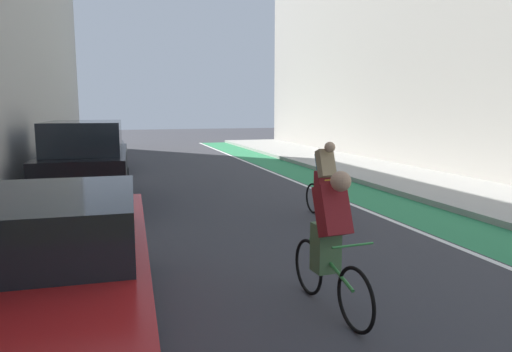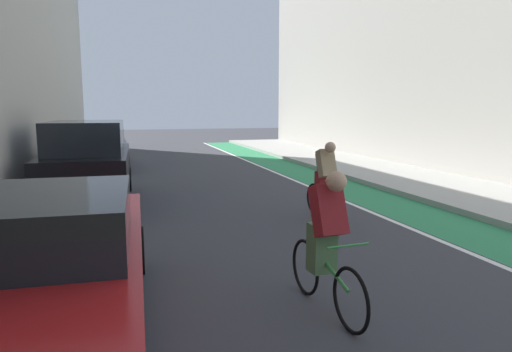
{
  "view_description": "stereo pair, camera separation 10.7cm",
  "coord_description": "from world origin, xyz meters",
  "px_view_note": "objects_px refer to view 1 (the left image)",
  "views": [
    {
      "loc": [
        -2.68,
        5.65,
        2.28
      ],
      "look_at": [
        -0.15,
        13.88,
        1.0
      ],
      "focal_mm": 32.32,
      "sensor_mm": 36.0,
      "label": 1
    },
    {
      "loc": [
        -2.57,
        5.62,
        2.28
      ],
      "look_at": [
        -0.15,
        13.88,
        1.0
      ],
      "focal_mm": 32.32,
      "sensor_mm": 36.0,
      "label": 2
    }
  ],
  "objects_px": {
    "parked_sedan_gray": "(97,148)",
    "cyclist_far": "(324,178)",
    "cyclist_trailing": "(330,241)",
    "parked_sedan_red": "(49,269)",
    "parked_suv_black": "(87,163)"
  },
  "relations": [
    {
      "from": "parked_sedan_red",
      "to": "parked_sedan_gray",
      "type": "height_order",
      "value": "same"
    },
    {
      "from": "parked_sedan_red",
      "to": "parked_suv_black",
      "type": "distance_m",
      "value": 6.74
    },
    {
      "from": "cyclist_trailing",
      "to": "parked_sedan_red",
      "type": "bearing_deg",
      "value": 179.34
    },
    {
      "from": "parked_sedan_red",
      "to": "cyclist_far",
      "type": "relative_size",
      "value": 2.74
    },
    {
      "from": "parked_sedan_gray",
      "to": "parked_suv_black",
      "type": "bearing_deg",
      "value": -90.03
    },
    {
      "from": "cyclist_trailing",
      "to": "cyclist_far",
      "type": "height_order",
      "value": "cyclist_trailing"
    },
    {
      "from": "parked_sedan_gray",
      "to": "cyclist_far",
      "type": "xyz_separation_m",
      "value": [
        4.75,
        -9.82,
        0.06
      ]
    },
    {
      "from": "cyclist_trailing",
      "to": "cyclist_far",
      "type": "bearing_deg",
      "value": 65.38
    },
    {
      "from": "parked_sedan_gray",
      "to": "cyclist_trailing",
      "type": "distance_m",
      "value": 14.18
    },
    {
      "from": "parked_sedan_red",
      "to": "cyclist_far",
      "type": "distance_m",
      "value": 6.23
    },
    {
      "from": "parked_suv_black",
      "to": "cyclist_trailing",
      "type": "height_order",
      "value": "parked_suv_black"
    },
    {
      "from": "parked_suv_black",
      "to": "parked_sedan_gray",
      "type": "distance_m",
      "value": 7.12
    },
    {
      "from": "parked_suv_black",
      "to": "cyclist_far",
      "type": "distance_m",
      "value": 5.47
    },
    {
      "from": "parked_sedan_gray",
      "to": "cyclist_far",
      "type": "distance_m",
      "value": 10.91
    },
    {
      "from": "parked_sedan_red",
      "to": "cyclist_trailing",
      "type": "xyz_separation_m",
      "value": [
        2.88,
        -0.03,
        0.02
      ]
    }
  ]
}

